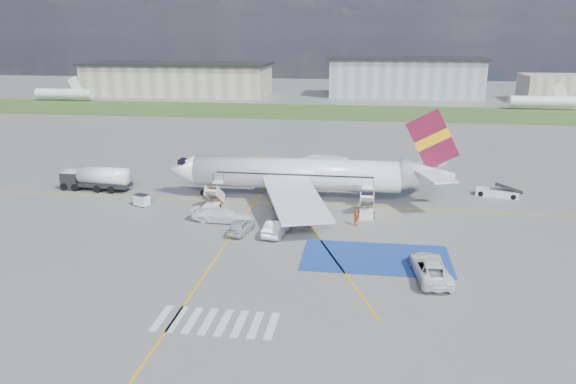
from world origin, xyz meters
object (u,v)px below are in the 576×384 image
(belt_loader, at_px, (498,193))
(car_silver_a, at_px, (241,226))
(van_white_a, at_px, (430,265))
(fuel_tanker, at_px, (97,180))
(gpu_cart, at_px, (142,201))
(car_silver_b, at_px, (277,227))
(airliner, at_px, (308,174))
(van_white_b, at_px, (222,213))

(belt_loader, xyz_separation_m, car_silver_a, (-30.05, -18.32, 0.35))
(belt_loader, distance_m, van_white_a, 29.01)
(fuel_tanker, distance_m, gpu_cart, 10.73)
(car_silver_a, height_order, car_silver_b, car_silver_b)
(fuel_tanker, height_order, van_white_a, fuel_tanker)
(airliner, bearing_deg, van_white_a, -58.63)
(belt_loader, bearing_deg, car_silver_b, -130.40)
(car_silver_b, distance_m, van_white_b, 7.40)
(airliner, bearing_deg, gpu_cart, -164.30)
(fuel_tanker, xyz_separation_m, belt_loader, (53.03, 4.67, -0.93))
(airliner, distance_m, car_silver_b, 13.46)
(belt_loader, relative_size, car_silver_b, 1.15)
(gpu_cart, bearing_deg, car_silver_a, -6.42)
(airliner, height_order, belt_loader, airliner)
(gpu_cart, distance_m, van_white_a, 36.69)
(car_silver_b, xyz_separation_m, van_white_b, (-6.69, 3.16, 0.18))
(car_silver_a, relative_size, car_silver_b, 0.88)
(car_silver_b, height_order, van_white_b, van_white_b)
(car_silver_b, height_order, van_white_a, van_white_a)
(airliner, relative_size, van_white_b, 7.01)
(fuel_tanker, bearing_deg, car_silver_b, -22.54)
(fuel_tanker, height_order, car_silver_b, fuel_tanker)
(belt_loader, relative_size, van_white_a, 0.99)
(belt_loader, bearing_deg, fuel_tanker, -160.25)
(gpu_cart, relative_size, van_white_b, 0.40)
(airliner, distance_m, gpu_cart, 20.81)
(belt_loader, height_order, car_silver_a, belt_loader)
(car_silver_b, bearing_deg, airliner, -89.67)
(airliner, distance_m, car_silver_a, 14.56)
(airliner, bearing_deg, car_silver_b, -98.02)
(gpu_cart, bearing_deg, van_white_a, -4.18)
(airliner, relative_size, car_silver_b, 7.14)
(belt_loader, distance_m, van_white_b, 36.19)
(gpu_cart, bearing_deg, car_silver_b, -0.96)
(car_silver_a, xyz_separation_m, van_white_a, (18.85, -8.43, 0.34))
(belt_loader, xyz_separation_m, car_silver_b, (-26.20, -18.26, 0.42))
(car_silver_b, bearing_deg, fuel_tanker, -18.51)
(belt_loader, bearing_deg, car_silver_a, -133.92)
(gpu_cart, relative_size, van_white_a, 0.35)
(airliner, relative_size, belt_loader, 6.22)
(car_silver_a, bearing_deg, van_white_b, -38.99)
(van_white_a, bearing_deg, gpu_cart, -31.65)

